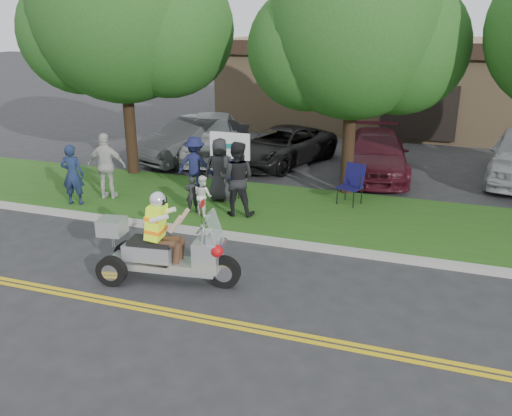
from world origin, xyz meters
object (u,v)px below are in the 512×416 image
(trike_scooter, at_px, (163,251))
(parked_car_far_left, at_px, (211,136))
(spectator_adult_left, at_px, (73,175))
(parked_car_mid, at_px, (282,146))
(lawn_chair_b, at_px, (234,175))
(parked_car_left, at_px, (193,140))
(parked_car_right, at_px, (376,154))
(spectator_adult_right, at_px, (107,166))
(lawn_chair_a, at_px, (352,181))
(spectator_adult_mid, at_px, (237,179))

(trike_scooter, bearing_deg, parked_car_far_left, 101.22)
(spectator_adult_left, distance_m, parked_car_mid, 7.51)
(parked_car_far_left, relative_size, parked_car_mid, 1.06)
(lawn_chair_b, height_order, spectator_adult_left, spectator_adult_left)
(lawn_chair_b, distance_m, spectator_adult_left, 4.40)
(spectator_adult_left, bearing_deg, parked_car_far_left, -116.98)
(parked_car_left, bearing_deg, parked_car_right, 20.33)
(spectator_adult_right, xyz_separation_m, parked_car_mid, (3.44, 5.57, -0.39))
(spectator_adult_left, relative_size, parked_car_left, 0.36)
(lawn_chair_a, bearing_deg, parked_car_far_left, 166.72)
(lawn_chair_a, bearing_deg, lawn_chair_b, -154.24)
(trike_scooter, distance_m, parked_car_left, 9.65)
(lawn_chair_a, xyz_separation_m, spectator_adult_left, (-7.14, -2.58, 0.22))
(trike_scooter, relative_size, parked_car_far_left, 0.58)
(lawn_chair_b, distance_m, parked_car_left, 4.71)
(spectator_adult_left, relative_size, parked_car_right, 0.34)
(parked_car_far_left, bearing_deg, parked_car_left, -157.41)
(spectator_adult_mid, bearing_deg, parked_car_left, -63.97)
(spectator_adult_left, bearing_deg, lawn_chair_b, -165.19)
(parked_car_right, bearing_deg, lawn_chair_a, -102.71)
(spectator_adult_mid, distance_m, parked_car_far_left, 6.43)
(lawn_chair_a, relative_size, lawn_chair_b, 1.07)
(spectator_adult_left, bearing_deg, parked_car_left, -113.09)
(lawn_chair_b, relative_size, parked_car_right, 0.21)
(spectator_adult_left, xyz_separation_m, parked_car_right, (7.33, 6.04, -0.24))
(spectator_adult_mid, height_order, parked_car_right, spectator_adult_mid)
(trike_scooter, distance_m, parked_car_mid, 9.48)
(lawn_chair_b, height_order, parked_car_right, parked_car_right)
(spectator_adult_right, bearing_deg, parked_car_right, -155.27)
(spectator_adult_left, bearing_deg, lawn_chair_a, -175.20)
(lawn_chair_a, distance_m, spectator_adult_right, 6.82)
(parked_car_mid, height_order, parked_car_right, parked_car_right)
(lawn_chair_b, bearing_deg, parked_car_left, 123.41)
(spectator_adult_mid, relative_size, parked_car_far_left, 0.39)
(trike_scooter, bearing_deg, parked_car_mid, 85.41)
(parked_car_mid, bearing_deg, lawn_chair_b, -73.91)
(spectator_adult_right, xyz_separation_m, parked_car_right, (6.76, 5.27, -0.33))
(lawn_chair_a, xyz_separation_m, parked_car_mid, (-3.13, 3.75, -0.07))
(trike_scooter, distance_m, spectator_adult_mid, 3.83)
(spectator_adult_mid, distance_m, parked_car_right, 6.07)
(spectator_adult_left, relative_size, parked_car_far_left, 0.34)
(spectator_adult_mid, xyz_separation_m, parked_car_right, (2.84, 5.36, -0.37))
(trike_scooter, bearing_deg, lawn_chair_b, 89.43)
(lawn_chair_b, bearing_deg, parked_car_mid, 81.17)
(spectator_adult_right, relative_size, parked_car_far_left, 0.38)
(spectator_adult_left, distance_m, spectator_adult_mid, 4.54)
(lawn_chair_b, bearing_deg, spectator_adult_right, -162.35)
(trike_scooter, relative_size, lawn_chair_b, 2.79)
(spectator_adult_left, relative_size, spectator_adult_right, 0.90)
(parked_car_far_left, height_order, parked_car_mid, parked_car_far_left)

